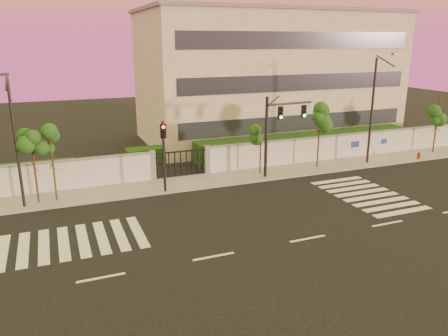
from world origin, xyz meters
The scene contains 16 objects.
ground centered at (0.00, 0.00, 0.00)m, with size 120.00×120.00×0.00m, color black.
sidewalk centered at (0.00, 10.50, 0.07)m, with size 60.00×3.00×0.15m, color gray.
perimeter_wall centered at (0.10, 12.00, 1.07)m, with size 60.00×0.36×2.20m.
hedge_row centered at (1.17, 14.74, 0.82)m, with size 41.00×4.25×1.80m.
institutional_building centered at (9.00, 21.99, 6.16)m, with size 24.40×12.40×12.25m.
road_markings centered at (-1.58, 3.76, 0.01)m, with size 57.00×7.62×0.02m.
street_tree_b centered at (-12.42, 10.16, 3.39)m, with size 1.50×1.19×4.60m.
street_tree_c centered at (-11.39, 10.16, 3.54)m, with size 1.39×1.11×4.81m.
street_tree_d centered at (2.58, 10.52, 2.93)m, with size 1.31×1.04×3.99m.
street_tree_e centered at (7.44, 10.44, 3.73)m, with size 1.53×1.22×5.06m.
street_tree_f centered at (19.36, 10.58, 3.66)m, with size 1.63×1.30×4.96m.
traffic_signal_main centered at (3.29, 9.64, 3.68)m, with size 3.68×0.47×5.83m.
traffic_signal_secondary centered at (-4.87, 9.19, 2.99)m, with size 0.37×0.35×4.71m.
streetlight_west centered at (-13.21, 9.51, 4.28)m, with size 0.47×1.91×7.92m.
streetlight_east centered at (11.78, 9.78, 4.67)m, with size 0.52×2.08×8.65m.
fire_hydrant centered at (16.39, 9.24, 0.36)m, with size 0.29×0.27×0.73m.
Camera 1 is at (-11.25, -16.85, 9.48)m, focal length 35.00 mm.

